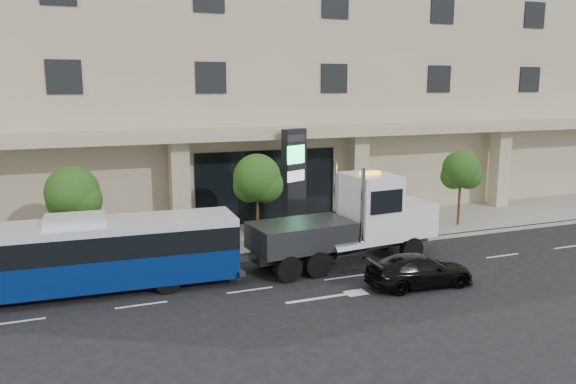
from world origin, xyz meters
name	(u,v)px	position (x,y,z in m)	size (l,w,h in m)	color
ground	(329,266)	(0.00, 0.00, 0.00)	(120.00, 120.00, 0.00)	black
sidewalk	(286,236)	(0.00, 5.00, 0.07)	(120.00, 6.00, 0.15)	gray
curb	(310,252)	(0.00, 2.00, 0.07)	(120.00, 0.30, 0.15)	gray
convention_center	(228,48)	(0.00, 15.42, 9.97)	(60.00, 17.60, 20.00)	tan
tree_left	(73,196)	(-9.97, 3.59, 3.11)	(2.27, 2.20, 4.22)	#422B19
tree_mid	(258,181)	(-1.97, 3.59, 3.26)	(2.28, 2.20, 4.38)	#422B19
tree_right	(461,172)	(9.53, 3.59, 3.04)	(2.10, 2.00, 4.04)	#422B19
city_bus	(77,255)	(-9.98, 0.47, 1.50)	(11.77, 3.00, 2.96)	black
tow_truck	(353,223)	(1.18, 0.15, 1.78)	(9.56, 3.05, 4.33)	#2D3033
black_sedan	(419,270)	(2.23, -3.40, 0.62)	(1.73, 4.25, 1.23)	black
signage_pylon	(294,181)	(0.41, 4.98, 2.88)	(1.41, 0.99, 5.36)	black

